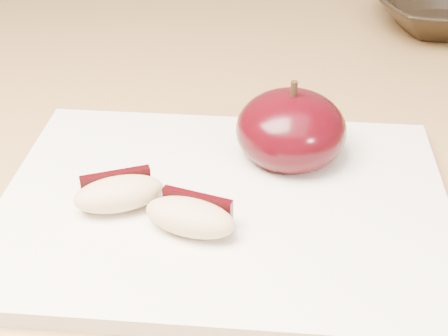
{
  "coord_description": "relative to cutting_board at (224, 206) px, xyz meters",
  "views": [
    {
      "loc": [
        0.08,
        0.03,
        1.16
      ],
      "look_at": [
        0.08,
        0.36,
        0.94
      ],
      "focal_mm": 50.0,
      "sensor_mm": 36.0,
      "label": 1
    }
  ],
  "objects": [
    {
      "name": "back_cabinet",
      "position": [
        -0.08,
        0.84,
        -0.44
      ],
      "size": [
        2.4,
        0.62,
        0.94
      ],
      "color": "silver",
      "rests_on": "ground"
    },
    {
      "name": "cutting_board",
      "position": [
        0.0,
        0.0,
        0.0
      ],
      "size": [
        0.31,
        0.25,
        0.01
      ],
      "primitive_type": "cube",
      "rotation": [
        0.0,
        0.0,
        -0.11
      ],
      "color": "silver",
      "rests_on": "island_counter"
    },
    {
      "name": "apple_half",
      "position": [
        0.05,
        0.05,
        0.03
      ],
      "size": [
        0.1,
        0.1,
        0.07
      ],
      "rotation": [
        0.0,
        0.0,
        -0.26
      ],
      "color": "black",
      "rests_on": "cutting_board"
    },
    {
      "name": "apple_wedge_a",
      "position": [
        -0.07,
        -0.01,
        0.02
      ],
      "size": [
        0.06,
        0.04,
        0.02
      ],
      "rotation": [
        0.0,
        0.0,
        0.28
      ],
      "color": "tan",
      "rests_on": "cutting_board"
    },
    {
      "name": "apple_wedge_b",
      "position": [
        -0.02,
        -0.03,
        0.02
      ],
      "size": [
        0.06,
        0.05,
        0.02
      ],
      "rotation": [
        0.0,
        0.0,
        -0.38
      ],
      "color": "tan",
      "rests_on": "cutting_board"
    },
    {
      "name": "bowl",
      "position": [
        0.25,
        0.32,
        0.01
      ],
      "size": [
        0.17,
        0.17,
        0.04
      ],
      "primitive_type": "imported",
      "rotation": [
        0.0,
        0.0,
        0.06
      ],
      "color": "black",
      "rests_on": "island_counter"
    }
  ]
}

